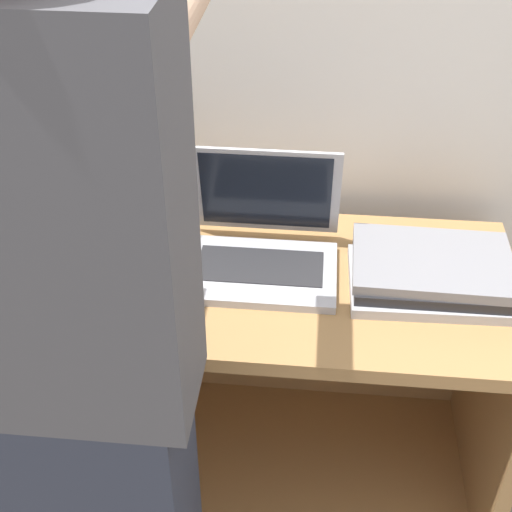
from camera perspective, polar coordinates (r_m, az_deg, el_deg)
The scene contains 6 objects.
cart at distance 1.94m, azimuth 0.45°, elevation -8.27°, with size 1.22×0.58×0.68m.
laptop_open at distance 1.68m, azimuth 0.46°, elevation 0.90°, with size 0.36×0.30×0.26m.
laptop_stack_left at distance 1.70m, azimuth -12.77°, elevation 1.26°, with size 0.38×0.27×0.15m.
laptop_stack_right at distance 1.67m, azimuth 13.83°, elevation -1.30°, with size 0.37×0.27×0.08m.
person at distance 1.21m, azimuth -14.19°, elevation -9.03°, with size 0.40×0.53×1.70m.
inventory_tag at distance 1.61m, azimuth -13.79°, elevation 2.31°, with size 0.06×0.02×0.01m.
Camera 1 is at (0.12, -1.03, 1.70)m, focal length 50.00 mm.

